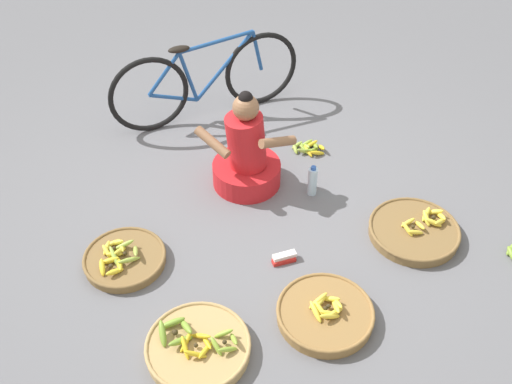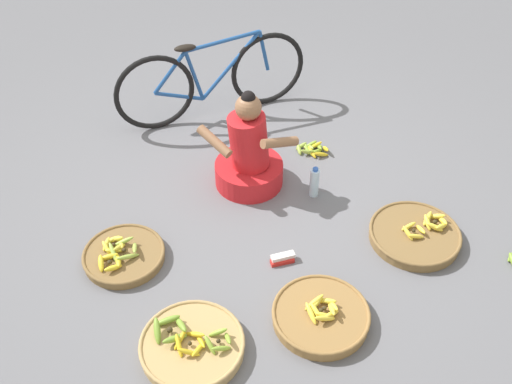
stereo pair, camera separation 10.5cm
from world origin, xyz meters
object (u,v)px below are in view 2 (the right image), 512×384
object	(u,v)px
bicycle_leaning	(212,79)
banana_basket_front_left	(415,234)
banana_basket_mid_right	(123,255)
banana_basket_near_bicycle	(192,345)
packet_carton_stack	(283,259)
loose_bananas_back_left	(313,149)
water_bottle	(314,182)
banana_basket_back_right	(321,315)
vendor_woman_front	(249,156)

from	to	relation	value
bicycle_leaning	banana_basket_front_left	xyz separation A→B (m)	(0.88, -1.94, -0.31)
banana_basket_mid_right	banana_basket_near_bicycle	bearing A→B (deg)	-73.32
banana_basket_mid_right	packet_carton_stack	xyz separation A→B (m)	(1.00, -0.38, -0.01)
loose_bananas_back_left	water_bottle	world-z (taller)	water_bottle
packet_carton_stack	banana_basket_near_bicycle	bearing A→B (deg)	-148.15
banana_basket_mid_right	loose_bananas_back_left	xyz separation A→B (m)	(1.67, 0.66, -0.01)
banana_basket_mid_right	banana_basket_back_right	world-z (taller)	banana_basket_back_right
vendor_woman_front	packet_carton_stack	xyz separation A→B (m)	(-0.05, -0.85, -0.23)
loose_bananas_back_left	packet_carton_stack	world-z (taller)	loose_bananas_back_left
vendor_woman_front	packet_carton_stack	world-z (taller)	vendor_woman_front
vendor_woman_front	bicycle_leaning	size ratio (longest dim) A/B	0.48
banana_basket_front_left	banana_basket_back_right	xyz separation A→B (m)	(-0.90, -0.41, 0.00)
bicycle_leaning	banana_basket_front_left	bearing A→B (deg)	-65.54
banana_basket_near_bicycle	loose_bananas_back_left	xyz separation A→B (m)	(1.42, 1.51, -0.02)
bicycle_leaning	water_bottle	world-z (taller)	bicycle_leaning
bicycle_leaning	banana_basket_front_left	world-z (taller)	bicycle_leaning
banana_basket_back_right	water_bottle	xyz separation A→B (m)	(0.42, 1.07, 0.07)
banana_basket_back_right	loose_bananas_back_left	xyz separation A→B (m)	(0.63, 1.56, -0.02)
loose_bananas_back_left	bicycle_leaning	bearing A→B (deg)	127.61
banana_basket_near_bicycle	loose_bananas_back_left	bearing A→B (deg)	46.72
vendor_woman_front	loose_bananas_back_left	world-z (taller)	vendor_woman_front
banana_basket_near_bicycle	packet_carton_stack	world-z (taller)	banana_basket_near_bicycle
vendor_woman_front	loose_bananas_back_left	size ratio (longest dim) A/B	3.19
bicycle_leaning	packet_carton_stack	size ratio (longest dim) A/B	9.96
water_bottle	banana_basket_front_left	bearing A→B (deg)	-54.10
banana_basket_back_right	bicycle_leaning	bearing A→B (deg)	89.58
banana_basket_mid_right	packet_carton_stack	world-z (taller)	banana_basket_mid_right
vendor_woman_front	banana_basket_mid_right	distance (m)	1.17
banana_basket_front_left	packet_carton_stack	xyz separation A→B (m)	(-0.94, 0.11, -0.01)
banana_basket_mid_right	banana_basket_front_left	distance (m)	2.00
banana_basket_front_left	banana_basket_mid_right	bearing A→B (deg)	166.01
banana_basket_front_left	packet_carton_stack	world-z (taller)	banana_basket_front_left
vendor_woman_front	banana_basket_mid_right	xyz separation A→B (m)	(-1.05, -0.47, -0.22)
banana_basket_front_left	vendor_woman_front	bearing A→B (deg)	132.94
vendor_woman_front	banana_basket_front_left	size ratio (longest dim) A/B	1.29
vendor_woman_front	banana_basket_front_left	world-z (taller)	vendor_woman_front
vendor_woman_front	water_bottle	size ratio (longest dim) A/B	3.15
water_bottle	packet_carton_stack	bearing A→B (deg)	-130.19
banana_basket_back_right	water_bottle	distance (m)	1.15
banana_basket_mid_right	packet_carton_stack	size ratio (longest dim) A/B	3.23
banana_basket_near_bicycle	water_bottle	size ratio (longest dim) A/B	2.39
vendor_woman_front	banana_basket_near_bicycle	distance (m)	1.55
banana_basket_front_left	bicycle_leaning	bearing A→B (deg)	114.46
banana_basket_front_left	loose_bananas_back_left	size ratio (longest dim) A/B	2.48
water_bottle	banana_basket_near_bicycle	bearing A→B (deg)	-140.05
banana_basket_back_right	banana_basket_mid_right	bearing A→B (deg)	139.36
loose_bananas_back_left	banana_basket_front_left	bearing A→B (deg)	-76.61
water_bottle	packet_carton_stack	distance (m)	0.73
banana_basket_front_left	loose_bananas_back_left	world-z (taller)	banana_basket_front_left
vendor_woman_front	loose_bananas_back_left	distance (m)	0.69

